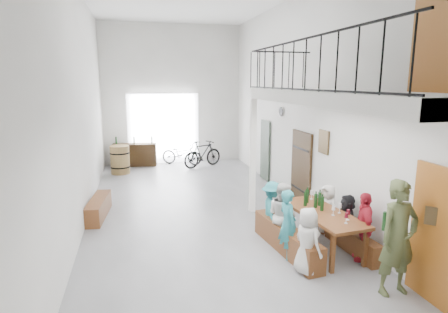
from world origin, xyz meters
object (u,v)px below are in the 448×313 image
object	(u,v)px
side_bench	(98,208)
host_standing	(398,238)
bicycle_near	(182,154)
serving_counter	(135,155)
oak_barrel	(120,160)
tasting_table	(322,216)
bench_inner	(286,239)

from	to	relation	value
side_bench	host_standing	size ratio (longest dim) A/B	0.89
host_standing	bicycle_near	xyz separation A→B (m)	(-2.08, 10.05, -0.48)
serving_counter	host_standing	distance (m)	10.97
host_standing	side_bench	bearing A→B (deg)	132.00
bicycle_near	oak_barrel	bearing A→B (deg)	141.79
tasting_table	oak_barrel	distance (m)	8.44
bicycle_near	serving_counter	bearing A→B (deg)	113.37
tasting_table	serving_counter	distance (m)	9.26
bench_inner	oak_barrel	bearing A→B (deg)	108.38
tasting_table	host_standing	distance (m)	1.73
bench_inner	oak_barrel	world-z (taller)	oak_barrel
tasting_table	side_bench	size ratio (longest dim) A/B	1.27
bench_inner	serving_counter	xyz separation A→B (m)	(-2.83, 8.48, 0.19)
serving_counter	oak_barrel	bearing A→B (deg)	-106.61
bench_inner	serving_counter	size ratio (longest dim) A/B	1.31
bench_inner	serving_counter	distance (m)	8.94
tasting_table	host_standing	world-z (taller)	host_standing
side_bench	bicycle_near	world-z (taller)	bicycle_near
side_bench	bicycle_near	size ratio (longest dim) A/B	0.99
tasting_table	host_standing	bearing A→B (deg)	-82.90
side_bench	bicycle_near	xyz separation A→B (m)	(2.74, 5.42, 0.21)
host_standing	bicycle_near	distance (m)	10.28
bench_inner	bicycle_near	distance (m)	8.35
tasting_table	oak_barrel	size ratio (longest dim) A/B	2.05
serving_counter	bicycle_near	xyz separation A→B (m)	(1.83, -0.19, -0.01)
tasting_table	bench_inner	bearing A→B (deg)	167.46
side_bench	serving_counter	distance (m)	5.69
bench_inner	side_bench	world-z (taller)	bench_inner
bench_inner	host_standing	bearing A→B (deg)	-64.79
serving_counter	host_standing	world-z (taller)	host_standing
side_bench	host_standing	world-z (taller)	host_standing
bench_inner	host_standing	distance (m)	2.17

